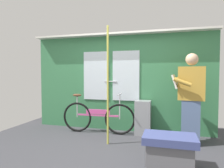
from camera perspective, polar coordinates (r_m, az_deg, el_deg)
ground_plane at (r=3.50m, az=-2.75°, el=-18.72°), size 5.04×4.11×0.04m
train_door_wall at (r=4.46m, az=2.13°, el=1.12°), size 4.04×0.28×2.17m
bicycle_near_door at (r=4.32m, az=-4.19°, el=-9.43°), size 1.60×0.44×0.86m
passenger_reading_newspaper at (r=3.83m, az=21.70°, el=-3.40°), size 0.59×0.51×1.64m
trash_bin_by_wall at (r=4.25m, az=8.91°, el=-9.56°), size 0.32×0.28×0.72m
handrail_pole at (r=3.54m, az=-1.22°, el=-0.46°), size 0.04×0.04×2.13m
bench_seat_corner at (r=2.91m, az=16.19°, el=-17.92°), size 0.70×0.44×0.45m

